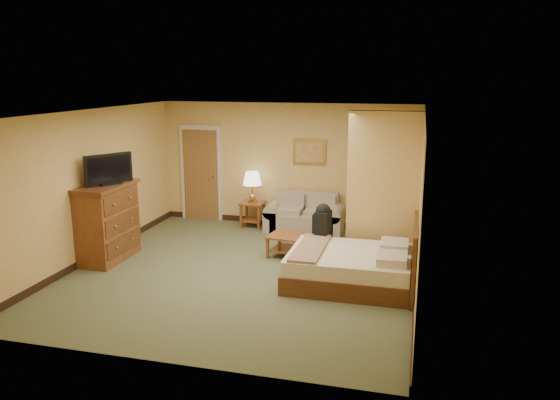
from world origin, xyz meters
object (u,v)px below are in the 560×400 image
(bed, at_px, (354,267))
(loveseat, at_px, (305,219))
(dresser, at_px, (107,222))
(coffee_table, at_px, (287,241))

(bed, bearing_deg, loveseat, 116.70)
(dresser, bearing_deg, bed, -1.25)
(dresser, distance_m, bed, 4.32)
(coffee_table, height_order, dresser, dresser)
(loveseat, distance_m, bed, 2.99)
(coffee_table, bearing_deg, bed, -38.57)
(coffee_table, xyz_separation_m, dresser, (-2.98, -0.96, 0.40))
(loveseat, bearing_deg, coffee_table, -89.14)
(coffee_table, relative_size, bed, 0.37)
(coffee_table, distance_m, dresser, 3.15)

